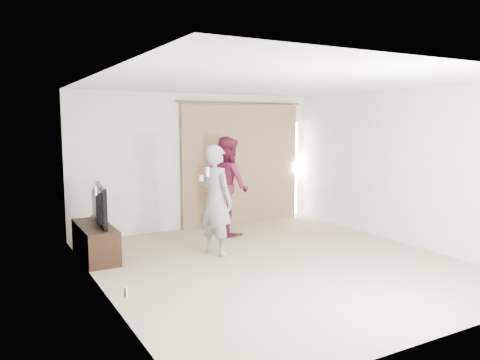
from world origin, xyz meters
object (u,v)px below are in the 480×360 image
tv (94,205)px  person_woman (228,185)px  tv_console (95,242)px  person_man (215,200)px

tv → person_woman: bearing=-73.8°
tv_console → person_man: person_man is taller
person_man → tv_console: bearing=157.1°
tv_console → person_man: size_ratio=0.77×
tv_console → person_woman: bearing=9.5°
tv_console → person_woman: (2.49, 0.42, 0.65)m
tv → person_woman: 2.53m
person_man → person_woman: size_ratio=0.95×
person_woman → person_man: bearing=-125.6°
tv_console → person_man: bearing=-22.9°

